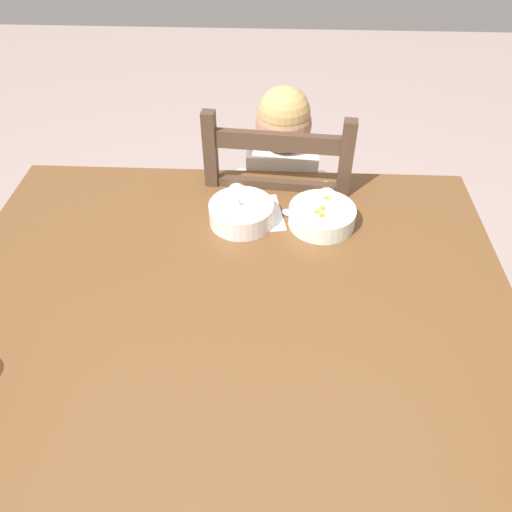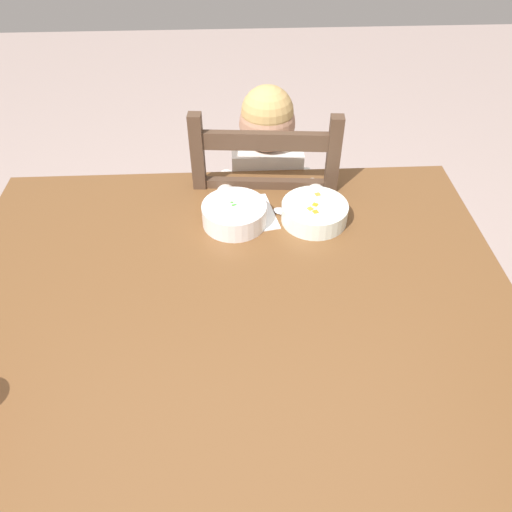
% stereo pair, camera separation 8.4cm
% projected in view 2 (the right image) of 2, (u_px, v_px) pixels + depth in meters
% --- Properties ---
extents(ground_plane, '(8.00, 8.00, 0.00)m').
position_uv_depth(ground_plane, '(239.00, 449.00, 1.65)').
color(ground_plane, '#A48F88').
extents(dining_table, '(1.32, 1.05, 0.72)m').
position_uv_depth(dining_table, '(233.00, 323.00, 1.22)').
color(dining_table, brown).
rests_on(dining_table, ground).
extents(dining_chair, '(0.45, 0.45, 0.95)m').
position_uv_depth(dining_chair, '(265.00, 228.00, 1.77)').
color(dining_chair, '#4C3626').
rests_on(dining_chair, ground).
extents(child_figure, '(0.32, 0.31, 0.96)m').
position_uv_depth(child_figure, '(267.00, 187.00, 1.65)').
color(child_figure, white).
rests_on(child_figure, ground).
extents(bowl_of_peas, '(0.17, 0.17, 0.06)m').
position_uv_depth(bowl_of_peas, '(234.00, 213.00, 1.35)').
color(bowl_of_peas, white).
rests_on(bowl_of_peas, dining_table).
extents(bowl_of_carrots, '(0.18, 0.18, 0.05)m').
position_uv_depth(bowl_of_carrots, '(314.00, 212.00, 1.36)').
color(bowl_of_carrots, white).
rests_on(bowl_of_carrots, dining_table).
extents(spoon, '(0.13, 0.08, 0.01)m').
position_uv_depth(spoon, '(288.00, 213.00, 1.39)').
color(spoon, silver).
rests_on(spoon, dining_table).
extents(paper_napkin, '(0.21, 0.19, 0.00)m').
position_uv_depth(paper_napkin, '(241.00, 215.00, 1.39)').
color(paper_napkin, white).
rests_on(paper_napkin, dining_table).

